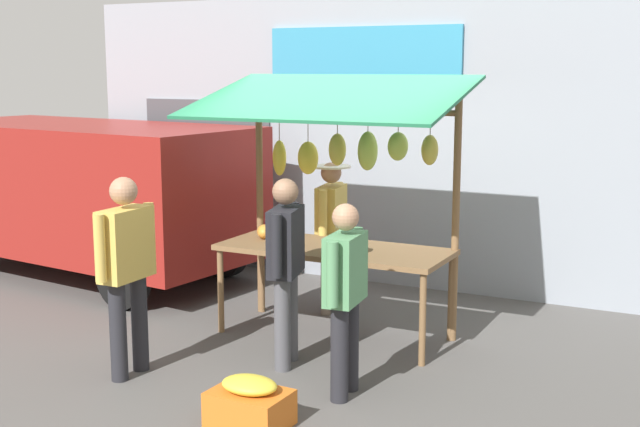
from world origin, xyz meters
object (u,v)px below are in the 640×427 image
at_px(shopper_with_ponytail, 126,262).
at_px(produce_crate_near, 250,403).
at_px(market_stall, 337,176).
at_px(shopper_in_grey_tee, 286,259).
at_px(vendor_with_sunhat, 331,225).
at_px(parked_van, 77,185).
at_px(shopper_with_shopping_bag, 345,288).

height_order(shopper_with_ponytail, produce_crate_near, shopper_with_ponytail).
height_order(market_stall, shopper_in_grey_tee, market_stall).
relative_size(vendor_with_sunhat, shopper_with_ponytail, 0.94).
distance_m(vendor_with_sunhat, produce_crate_near, 3.07).
bearing_deg(produce_crate_near, vendor_with_sunhat, -75.19).
distance_m(shopper_in_grey_tee, produce_crate_near, 1.50).
bearing_deg(vendor_with_sunhat, produce_crate_near, 4.89).
distance_m(parked_van, produce_crate_near, 5.33).
height_order(shopper_with_shopping_bag, shopper_in_grey_tee, shopper_in_grey_tee).
xyz_separation_m(shopper_with_ponytail, shopper_in_grey_tee, (-1.05, -0.81, -0.03)).
bearing_deg(produce_crate_near, market_stall, -80.75).
bearing_deg(parked_van, produce_crate_near, 152.26).
xyz_separation_m(shopper_in_grey_tee, parked_van, (3.95, -1.74, 0.17)).
relative_size(vendor_with_sunhat, produce_crate_near, 2.75).
xyz_separation_m(shopper_with_ponytail, produce_crate_near, (-1.43, 0.41, -0.81)).
bearing_deg(shopper_with_ponytail, market_stall, -32.01).
height_order(shopper_with_shopping_bag, produce_crate_near, shopper_with_shopping_bag).
height_order(market_stall, parked_van, market_stall).
distance_m(vendor_with_sunhat, shopper_with_shopping_bag, 2.34).
relative_size(market_stall, vendor_with_sunhat, 1.57).
distance_m(market_stall, shopper_with_ponytail, 2.14).
bearing_deg(shopper_with_shopping_bag, vendor_with_sunhat, 22.91).
bearing_deg(shopper_in_grey_tee, parked_van, 51.33).
xyz_separation_m(shopper_with_ponytail, parked_van, (2.90, -2.55, 0.14)).
bearing_deg(shopper_in_grey_tee, vendor_with_sunhat, -1.94).
distance_m(shopper_with_shopping_bag, shopper_in_grey_tee, 0.85).
bearing_deg(parked_van, shopper_in_grey_tee, 162.88).
bearing_deg(shopper_with_shopping_bag, produce_crate_near, 149.81).
bearing_deg(vendor_with_sunhat, market_stall, 20.12).
xyz_separation_m(market_stall, parked_van, (3.98, -0.79, -0.44)).
height_order(vendor_with_sunhat, shopper_with_ponytail, shopper_with_ponytail).
distance_m(vendor_with_sunhat, parked_van, 3.58).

